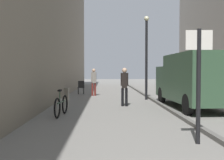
{
  "coord_description": "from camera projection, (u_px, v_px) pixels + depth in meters",
  "views": [
    {
      "loc": [
        -1.09,
        -1.01,
        1.66
      ],
      "look_at": [
        -0.67,
        14.17,
        1.13
      ],
      "focal_mm": 42.8,
      "sensor_mm": 36.0,
      "label": 1
    }
  ],
  "objects": [
    {
      "name": "cafe_chair_by_doorway",
      "position": [
        81.0,
        86.0,
        18.84
      ],
      "size": [
        0.52,
        0.52,
        0.94
      ],
      "rotation": [
        0.0,
        0.0,
        0.2
      ],
      "color": "black",
      "rests_on": "ground_plane"
    },
    {
      "name": "delivery_van",
      "position": [
        192.0,
        79.0,
        11.9
      ],
      "size": [
        2.12,
        5.61,
        2.39
      ],
      "rotation": [
        0.0,
        0.0,
        0.04
      ],
      "color": "#335138",
      "rests_on": "ground_plane"
    },
    {
      "name": "pedestrian_mid_block",
      "position": [
        124.0,
        84.0,
        12.45
      ],
      "size": [
        0.35,
        0.24,
        1.8
      ],
      "rotation": [
        0.0,
        0.0,
        -0.19
      ],
      "color": "black",
      "rests_on": "ground_plane"
    },
    {
      "name": "lamp_post",
      "position": [
        146.0,
        52.0,
        15.18
      ],
      "size": [
        0.28,
        0.28,
        4.76
      ],
      "color": "black",
      "rests_on": "ground_plane"
    },
    {
      "name": "bicycle_leaning",
      "position": [
        61.0,
        106.0,
        9.79
      ],
      "size": [
        0.24,
        1.77,
        0.98
      ],
      "rotation": [
        0.0,
        0.0,
        -0.1
      ],
      "color": "black",
      "rests_on": "ground_plane"
    },
    {
      "name": "street_sign_post",
      "position": [
        199.0,
        76.0,
        6.01
      ],
      "size": [
        0.6,
        0.1,
        2.6
      ],
      "rotation": [
        0.0,
        0.0,
        3.1
      ],
      "color": "black",
      "rests_on": "ground_plane"
    },
    {
      "name": "cafe_chair_near_window",
      "position": [
        64.0,
        98.0,
        11.06
      ],
      "size": [
        0.61,
        0.61,
        0.94
      ],
      "rotation": [
        0.0,
        0.0,
        2.12
      ],
      "color": "#B7B2A8",
      "rests_on": "ground_plane"
    },
    {
      "name": "ground_plane",
      "position": [
        127.0,
        105.0,
        13.08
      ],
      "size": [
        80.0,
        80.0,
        0.0
      ],
      "primitive_type": "plane",
      "color": "gray"
    },
    {
      "name": "pedestrian_main_foreground",
      "position": [
        94.0,
        80.0,
        17.68
      ],
      "size": [
        0.35,
        0.25,
        1.8
      ],
      "rotation": [
        0.0,
        0.0,
        0.27
      ],
      "color": "maroon",
      "rests_on": "ground_plane"
    },
    {
      "name": "kerb_strip",
      "position": [
        159.0,
        103.0,
        13.13
      ],
      "size": [
        0.16,
        40.0,
        0.12
      ],
      "primitive_type": "cube",
      "color": "#615F5B",
      "rests_on": "ground_plane"
    }
  ]
}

